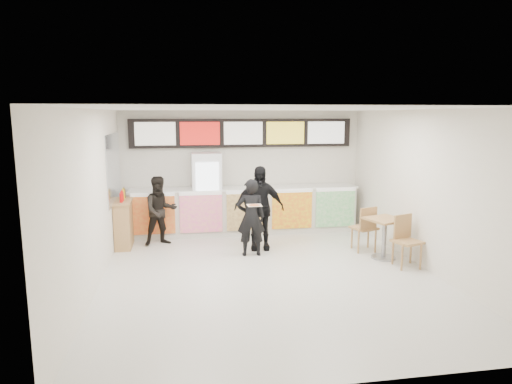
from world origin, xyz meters
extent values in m
plane|color=beige|center=(0.00, 0.00, 0.00)|extent=(7.00, 7.00, 0.00)
plane|color=white|center=(0.00, 0.00, 3.00)|extent=(7.00, 7.00, 0.00)
plane|color=silver|center=(0.00, 3.50, 1.50)|extent=(6.00, 0.00, 6.00)
plane|color=silver|center=(-3.00, 0.00, 1.50)|extent=(0.00, 7.00, 7.00)
plane|color=silver|center=(3.00, 0.00, 1.50)|extent=(0.00, 7.00, 7.00)
cube|color=silver|center=(0.00, 3.10, 0.55)|extent=(5.50, 0.70, 1.10)
cube|color=silver|center=(0.00, 3.10, 1.12)|extent=(5.56, 0.76, 0.04)
cube|color=red|center=(-2.20, 2.72, 0.61)|extent=(0.99, 0.02, 0.90)
cube|color=#F737A8|center=(-1.10, 2.72, 0.61)|extent=(0.99, 0.02, 0.90)
cube|color=brown|center=(0.00, 2.72, 0.61)|extent=(0.99, 0.02, 0.90)
cube|color=yellow|center=(1.10, 2.72, 0.61)|extent=(0.99, 0.02, 0.90)
cube|color=green|center=(2.20, 2.72, 0.61)|extent=(0.99, 0.02, 0.90)
cube|color=black|center=(0.00, 3.42, 2.45)|extent=(5.50, 0.12, 0.70)
cube|color=silver|center=(-2.12, 3.35, 2.45)|extent=(0.95, 0.02, 0.55)
cube|color=red|center=(-1.06, 3.35, 2.45)|extent=(0.95, 0.02, 0.55)
cube|color=silver|center=(0.00, 3.35, 2.45)|extent=(0.95, 0.02, 0.55)
cube|color=yellow|center=(1.06, 3.35, 2.45)|extent=(0.95, 0.02, 0.55)
cube|color=white|center=(2.12, 3.35, 2.45)|extent=(0.95, 0.02, 0.55)
cube|color=white|center=(-0.93, 3.12, 1.00)|extent=(0.70, 0.65, 2.00)
cube|color=white|center=(-0.93, 2.78, 1.05)|extent=(0.54, 0.02, 1.50)
cylinder|color=#1C8317|center=(-1.14, 2.82, 0.45)|extent=(0.07, 0.07, 0.22)
cylinder|color=orange|center=(-1.00, 2.82, 0.45)|extent=(0.07, 0.07, 0.22)
cylinder|color=red|center=(-0.86, 2.82, 0.45)|extent=(0.07, 0.07, 0.22)
cylinder|color=#1A36C7|center=(-0.72, 2.82, 0.45)|extent=(0.07, 0.07, 0.22)
cylinder|color=orange|center=(-1.14, 2.82, 0.83)|extent=(0.07, 0.07, 0.22)
cylinder|color=red|center=(-1.00, 2.82, 0.83)|extent=(0.07, 0.07, 0.22)
cylinder|color=#1A36C7|center=(-0.86, 2.82, 0.83)|extent=(0.07, 0.07, 0.22)
cylinder|color=#1C8317|center=(-0.72, 2.82, 0.83)|extent=(0.07, 0.07, 0.22)
cylinder|color=red|center=(-1.14, 2.82, 1.21)|extent=(0.07, 0.07, 0.22)
cylinder|color=#1A36C7|center=(-1.00, 2.82, 1.21)|extent=(0.07, 0.07, 0.22)
cylinder|color=#1C8317|center=(-0.86, 2.82, 1.21)|extent=(0.07, 0.07, 0.22)
cylinder|color=orange|center=(-0.72, 2.82, 1.21)|extent=(0.07, 0.07, 0.22)
cylinder|color=#1A36C7|center=(-1.14, 2.82, 1.59)|extent=(0.07, 0.07, 0.22)
cylinder|color=#1C8317|center=(-1.00, 2.82, 1.59)|extent=(0.07, 0.07, 0.22)
cylinder|color=orange|center=(-0.86, 2.82, 1.59)|extent=(0.07, 0.07, 0.22)
cylinder|color=red|center=(-0.72, 2.82, 1.59)|extent=(0.07, 0.07, 0.22)
cube|color=#B2B7BF|center=(-2.99, 2.45, 1.75)|extent=(0.01, 2.00, 1.50)
imported|color=black|center=(-0.14, 1.26, 0.81)|extent=(0.60, 0.41, 1.61)
imported|color=black|center=(-2.02, 2.37, 0.78)|extent=(0.89, 0.78, 1.55)
imported|color=black|center=(0.10, 1.67, 0.91)|extent=(1.11, 0.55, 1.83)
cube|color=beige|center=(-0.14, 0.81, 1.15)|extent=(0.28, 0.28, 0.01)
cone|color=#CC7233|center=(-0.14, 0.81, 1.16)|extent=(0.36, 0.36, 0.02)
cube|color=tan|center=(2.50, 0.60, 0.81)|extent=(0.85, 0.85, 0.04)
cylinder|color=gray|center=(2.50, 0.60, 0.40)|extent=(0.09, 0.09, 0.80)
cylinder|color=gray|center=(2.50, 0.60, 0.02)|extent=(0.49, 0.49, 0.03)
cube|color=tan|center=(2.70, 0.02, 0.50)|extent=(0.59, 0.59, 0.04)
cube|color=tan|center=(2.70, 0.23, 0.76)|extent=(0.43, 0.17, 0.47)
cube|color=tan|center=(2.30, 1.18, 0.50)|extent=(0.59, 0.59, 0.04)
cube|color=tan|center=(2.30, 0.97, 0.76)|extent=(0.43, 0.17, 0.47)
cube|color=tan|center=(-2.82, 2.34, 0.50)|extent=(0.33, 0.89, 1.00)
cube|color=tan|center=(-2.82, 2.34, 1.02)|extent=(0.38, 0.93, 0.04)
cylinder|color=red|center=(-2.82, 2.10, 1.15)|extent=(0.07, 0.07, 0.20)
cylinder|color=red|center=(-2.82, 2.29, 1.15)|extent=(0.07, 0.07, 0.20)
cylinder|color=yellow|center=(-2.82, 2.48, 1.15)|extent=(0.07, 0.07, 0.20)
cylinder|color=brown|center=(-2.82, 2.65, 1.15)|extent=(0.07, 0.07, 0.20)
camera|label=1|loc=(-1.56, -7.82, 2.91)|focal=32.00mm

